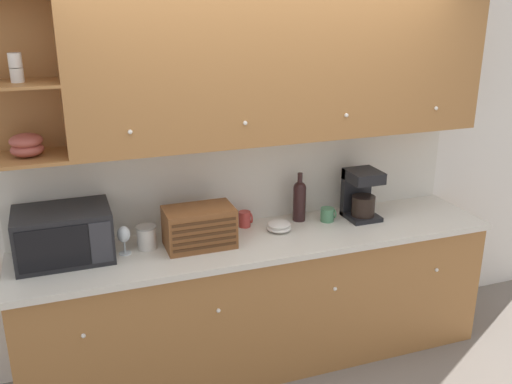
{
  "coord_description": "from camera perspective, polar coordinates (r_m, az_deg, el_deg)",
  "views": [
    {
      "loc": [
        -1.18,
        -3.49,
        2.42
      ],
      "look_at": [
        0.0,
        -0.22,
        1.2
      ],
      "focal_mm": 40.0,
      "sensor_mm": 36.0,
      "label": 1
    }
  ],
  "objects": [
    {
      "name": "mug_blue_second",
      "position": [
        3.85,
        -1.1,
        -2.71
      ],
      "size": [
        0.09,
        0.08,
        0.11
      ],
      "color": "#B73D38",
      "rests_on": "counter_unit"
    },
    {
      "name": "ground_plane",
      "position": [
        4.41,
        -1.0,
        -14.02
      ],
      "size": [
        24.0,
        24.0,
        0.0
      ],
      "primitive_type": "plane",
      "color": "slate"
    },
    {
      "name": "coffee_maker",
      "position": [
        4.03,
        10.45,
        -0.16
      ],
      "size": [
        0.22,
        0.24,
        0.35
      ],
      "color": "black",
      "rests_on": "counter_unit"
    },
    {
      "name": "wall_back",
      "position": [
        3.88,
        -1.25,
        2.47
      ],
      "size": [
        5.5,
        0.06,
        2.6
      ],
      "color": "white",
      "rests_on": "ground_plane"
    },
    {
      "name": "counter_unit",
      "position": [
        3.92,
        0.48,
        -10.7
      ],
      "size": [
        3.12,
        0.66,
        0.93
      ],
      "color": "#A36B38",
      "rests_on": "ground_plane"
    },
    {
      "name": "wine_glass",
      "position": [
        3.52,
        -13.08,
        -4.25
      ],
      "size": [
        0.08,
        0.08,
        0.18
      ],
      "color": "silver",
      "rests_on": "counter_unit"
    },
    {
      "name": "upper_cabinets",
      "position": [
        3.6,
        2.47,
        12.21
      ],
      "size": [
        3.1,
        0.39,
        0.88
      ],
      "color": "#A36B38",
      "rests_on": "backsplash_panel"
    },
    {
      "name": "wine_bottle",
      "position": [
        3.93,
        4.37,
        -0.7
      ],
      "size": [
        0.09,
        0.09,
        0.34
      ],
      "color": "black",
      "rests_on": "counter_unit"
    },
    {
      "name": "bread_box",
      "position": [
        3.55,
        -5.69,
        -3.51
      ],
      "size": [
        0.43,
        0.26,
        0.25
      ],
      "color": "brown",
      "rests_on": "counter_unit"
    },
    {
      "name": "bowl_stack_on_counter",
      "position": [
        3.79,
        2.32,
        -3.43
      ],
      "size": [
        0.16,
        0.16,
        0.07
      ],
      "color": "silver",
      "rests_on": "counter_unit"
    },
    {
      "name": "mug",
      "position": [
        3.97,
        7.17,
        -2.25
      ],
      "size": [
        0.1,
        0.09,
        0.09
      ],
      "color": "#4C845B",
      "rests_on": "counter_unit"
    },
    {
      "name": "backsplash_panel",
      "position": [
        3.87,
        -1.07,
        1.41
      ],
      "size": [
        3.1,
        0.01,
        0.62
      ],
      "color": "silver",
      "rests_on": "counter_unit"
    },
    {
      "name": "microwave",
      "position": [
        3.54,
        -18.7,
        -4.06
      ],
      "size": [
        0.55,
        0.39,
        0.31
      ],
      "color": "black",
      "rests_on": "counter_unit"
    },
    {
      "name": "storage_canister",
      "position": [
        3.58,
        -10.88,
        -4.47
      ],
      "size": [
        0.12,
        0.12,
        0.15
      ],
      "color": "silver",
      "rests_on": "counter_unit"
    }
  ]
}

